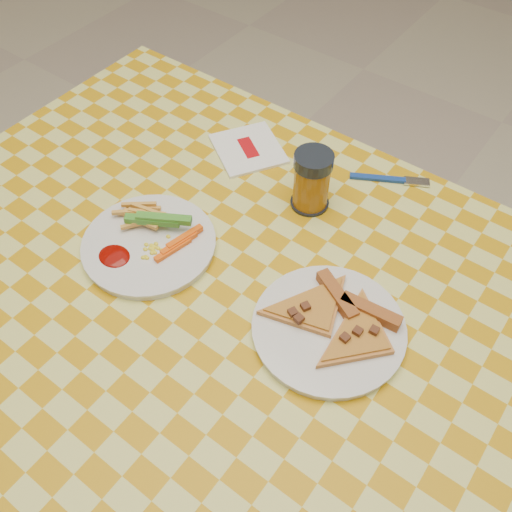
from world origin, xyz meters
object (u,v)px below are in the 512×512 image
(table, at_px, (242,319))
(drink_glass, at_px, (312,181))
(plate_right, at_px, (328,329))
(plate_left, at_px, (149,245))

(table, relative_size, drink_glass, 11.30)
(plate_right, relative_size, drink_glass, 2.01)
(plate_left, bearing_deg, drink_glass, 57.26)
(plate_left, xyz_separation_m, drink_glass, (0.16, 0.25, 0.05))
(table, height_order, drink_glass, drink_glass)
(table, xyz_separation_m, plate_left, (-0.18, -0.02, 0.08))
(plate_left, distance_m, drink_glass, 0.30)
(table, xyz_separation_m, drink_glass, (-0.02, 0.23, 0.13))
(table, height_order, plate_left, plate_left)
(plate_left, height_order, drink_glass, drink_glass)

